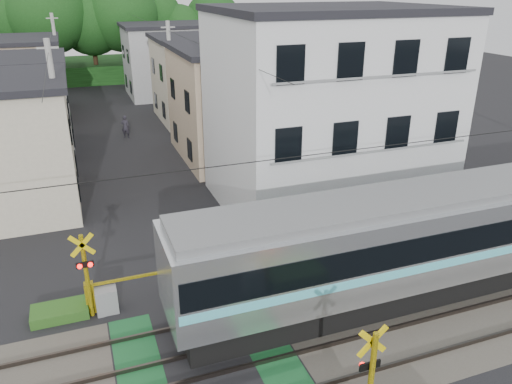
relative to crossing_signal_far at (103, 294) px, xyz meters
name	(u,v)px	position (x,y,z in m)	size (l,w,h in m)	color
ground	(208,365)	(2.59, -3.65, -0.71)	(120.00, 120.00, 0.00)	black
track_bed	(208,364)	(2.59, -3.65, -0.67)	(120.00, 120.00, 0.14)	#47423A
crossing_signal_far	(103,294)	(0.00, 0.00, 0.00)	(4.74, 0.65, 3.09)	yellow
apartment_block	(326,110)	(11.09, 5.84, 3.94)	(10.20, 8.36, 9.30)	white
houses_row	(115,88)	(2.84, 22.27, 2.53)	(22.07, 31.35, 6.80)	beige
tree_hill	(83,31)	(1.90, 44.05, 4.75)	(40.00, 13.43, 11.36)	#194517
catenary	(397,218)	(8.59, -3.62, 2.98)	(60.00, 5.04, 7.00)	#2D2D33
utility_poles	(98,85)	(1.53, 19.35, 3.37)	(7.90, 42.00, 8.00)	#A5A5A0
pedestrian	(125,127)	(3.13, 20.58, 0.11)	(0.60, 0.39, 1.63)	#2B2832
weed_patches	(266,348)	(4.34, -3.74, -0.53)	(10.25, 8.80, 0.40)	#2D5E1E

